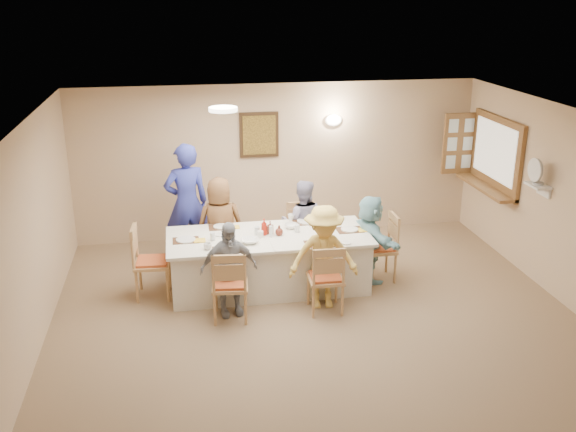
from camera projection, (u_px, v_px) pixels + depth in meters
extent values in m
plane|color=#8E7450|center=(325.00, 338.00, 7.53)|extent=(7.00, 7.00, 0.00)
plane|color=tan|center=(278.00, 161.00, 10.37)|extent=(6.50, 0.00, 6.50)
plane|color=tan|center=(20.00, 260.00, 6.59)|extent=(0.00, 7.00, 7.00)
plane|color=white|center=(330.00, 128.00, 6.70)|extent=(7.00, 7.00, 0.00)
cube|color=#392514|center=(259.00, 135.00, 10.14)|extent=(0.62, 0.04, 0.72)
cube|color=black|center=(259.00, 135.00, 10.12)|extent=(0.52, 0.02, 0.62)
ellipsoid|color=white|center=(334.00, 120.00, 10.24)|extent=(0.26, 0.09, 0.18)
cylinder|color=white|center=(223.00, 109.00, 7.94)|extent=(0.36, 0.36, 0.05)
cube|color=brown|center=(496.00, 154.00, 9.79)|extent=(0.06, 1.50, 1.15)
cube|color=brown|center=(485.00, 187.00, 9.94)|extent=(0.30, 1.50, 0.05)
cube|color=brown|center=(459.00, 143.00, 10.45)|extent=(0.55, 0.04, 1.00)
cube|color=white|center=(538.00, 185.00, 8.56)|extent=(0.22, 0.36, 0.03)
cube|color=beige|center=(269.00, 261.00, 8.72)|extent=(2.71, 1.15, 0.76)
imported|color=brown|center=(220.00, 225.00, 9.14)|extent=(0.75, 0.55, 1.40)
imported|color=#8D89AC|center=(303.00, 223.00, 9.36)|extent=(0.81, 0.72, 1.30)
imported|color=#90939B|center=(229.00, 269.00, 7.91)|extent=(0.80, 0.50, 1.23)
imported|color=#F2CA5E|center=(324.00, 257.00, 8.08)|extent=(0.96, 0.64, 1.36)
imported|color=#8EC9D6|center=(370.00, 238.00, 8.87)|extent=(1.27, 0.76, 1.24)
imported|color=#2F39A8|center=(187.00, 203.00, 9.44)|extent=(0.83, 0.69, 1.80)
cube|color=#472B19|center=(227.00, 250.00, 8.10)|extent=(0.35, 0.26, 0.01)
cylinder|color=white|center=(227.00, 249.00, 8.10)|extent=(0.25, 0.25, 0.02)
cube|color=yellow|center=(241.00, 250.00, 8.08)|extent=(0.14, 0.14, 0.01)
cube|color=#472B19|center=(319.00, 244.00, 8.30)|extent=(0.37, 0.27, 0.01)
cylinder|color=white|center=(319.00, 243.00, 8.29)|extent=(0.23, 0.23, 0.01)
cube|color=yellow|center=(334.00, 244.00, 8.28)|extent=(0.15, 0.15, 0.01)
cube|color=#472B19|center=(221.00, 227.00, 8.88)|extent=(0.35, 0.26, 0.01)
cylinder|color=white|center=(221.00, 226.00, 8.88)|extent=(0.22, 0.22, 0.01)
cube|color=yellow|center=(235.00, 227.00, 8.86)|extent=(0.13, 0.13, 0.01)
cube|color=#472B19|center=(306.00, 222.00, 9.08)|extent=(0.37, 0.28, 0.01)
cylinder|color=white|center=(306.00, 221.00, 9.07)|extent=(0.26, 0.26, 0.02)
cube|color=yellow|center=(319.00, 222.00, 9.06)|extent=(0.14, 0.14, 0.01)
cube|color=#472B19|center=(186.00, 240.00, 8.41)|extent=(0.34, 0.25, 0.01)
cylinder|color=white|center=(186.00, 240.00, 8.41)|extent=(0.26, 0.26, 0.02)
cube|color=yellow|center=(200.00, 240.00, 8.39)|extent=(0.15, 0.15, 0.01)
cube|color=#472B19|center=(350.00, 230.00, 8.77)|extent=(0.35, 0.26, 0.01)
cylinder|color=white|center=(350.00, 229.00, 8.77)|extent=(0.24, 0.24, 0.01)
cube|color=yellow|center=(363.00, 230.00, 8.75)|extent=(0.15, 0.15, 0.01)
imported|color=white|center=(208.00, 246.00, 8.11)|extent=(0.17, 0.17, 0.08)
imported|color=white|center=(291.00, 217.00, 9.13)|extent=(0.17, 0.17, 0.09)
imported|color=white|center=(250.00, 241.00, 8.32)|extent=(0.26, 0.26, 0.06)
imported|color=white|center=(291.00, 226.00, 8.84)|extent=(0.27, 0.27, 0.06)
imported|color=#A81C0E|center=(264.00, 227.00, 8.57)|extent=(0.15, 0.15, 0.23)
imported|color=#5E2519|center=(270.00, 228.00, 8.60)|extent=(0.13, 0.13, 0.18)
imported|color=#5E2519|center=(279.00, 230.00, 8.57)|extent=(0.12, 0.12, 0.14)
cylinder|color=silver|center=(257.00, 231.00, 8.59)|extent=(0.07, 0.07, 0.11)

